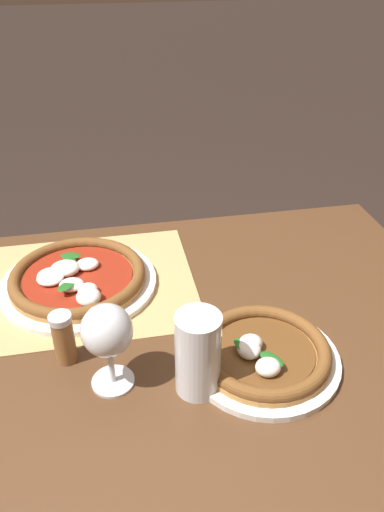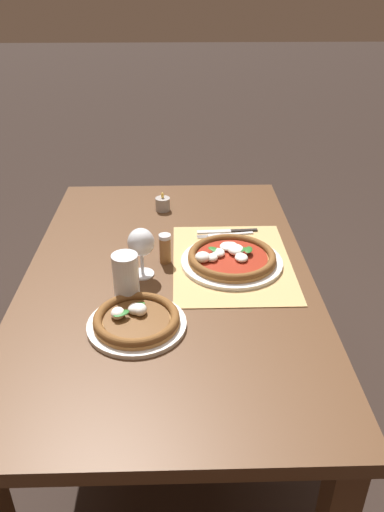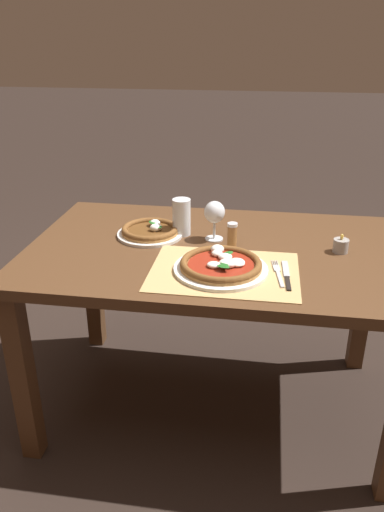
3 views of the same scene
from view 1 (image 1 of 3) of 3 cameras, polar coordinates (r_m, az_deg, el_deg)
The scene contains 7 objects.
dining_table at distance 0.98m, azimuth -9.74°, elevation -14.89°, with size 1.41×0.87×0.74m.
paper_placemat at distance 1.06m, azimuth -13.42°, elevation -3.38°, with size 0.50×0.37×0.00m, color tan.
pizza_near at distance 1.05m, azimuth -12.97°, elevation -2.50°, with size 0.32×0.32×0.05m.
pizza_far at distance 0.87m, azimuth 8.18°, elevation -10.94°, with size 0.26×0.26×0.05m.
wine_glass at distance 0.78m, azimuth -9.66°, elevation -8.75°, with size 0.08×0.08×0.16m.
pint_glass at distance 0.78m, azimuth 0.68°, elevation -11.25°, with size 0.07×0.07×0.15m.
pepper_shaker at distance 0.87m, azimuth -14.47°, elevation -9.04°, with size 0.04×0.04×0.10m.
Camera 1 is at (-0.04, 0.66, 1.36)m, focal length 35.00 mm.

